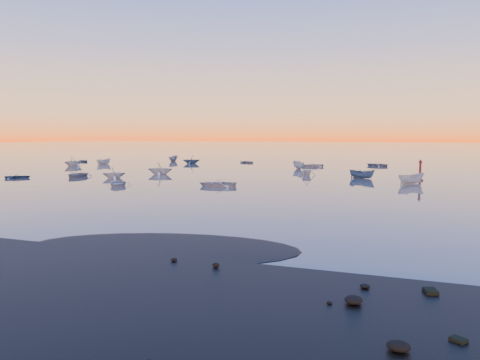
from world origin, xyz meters
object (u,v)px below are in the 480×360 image
at_px(boat_near_left, 118,186).
at_px(channel_marker, 420,172).
at_px(boat_near_center, 411,184).
at_px(boat_near_right, 307,175).

height_order(boat_near_left, channel_marker, channel_marker).
bearing_deg(boat_near_center, boat_near_right, 20.97).
height_order(boat_near_right, channel_marker, channel_marker).
xyz_separation_m(boat_near_center, boat_near_right, (-15.29, 7.90, 0.00)).
distance_m(boat_near_left, boat_near_center, 37.10).
bearing_deg(channel_marker, boat_near_left, -149.96).
relative_size(boat_near_left, boat_near_center, 1.02).
height_order(boat_near_center, channel_marker, channel_marker).
height_order(boat_near_center, boat_near_right, boat_near_center).
bearing_deg(boat_near_center, boat_near_left, 72.32).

